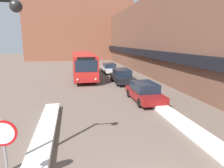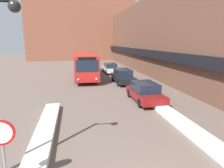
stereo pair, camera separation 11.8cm
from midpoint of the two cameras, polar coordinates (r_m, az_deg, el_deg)
The scene contains 8 objects.
building_row_right at distance 30.52m, azimuth 12.89°, elevation 12.86°, with size 5.50×60.00×10.28m.
building_backdrop_far at distance 53.37m, azimuth -8.81°, elevation 15.13°, with size 26.00×8.00×15.11m.
snow_bank_right at distance 9.49m, azimuth 29.47°, elevation -16.94°, with size 0.90×18.03×0.31m.
city_bus at distance 25.81m, azimuth -7.80°, elevation 5.56°, with size 2.58×11.59×3.05m.
parked_car_front at distance 15.54m, azimuth 9.62°, elevation -2.23°, with size 1.91×4.45×1.45m.
parked_car_middle at distance 22.12m, azimuth 3.30°, elevation 2.27°, with size 1.88×4.68×1.55m.
parked_car_back at distance 29.57m, azimuth -0.33°, elevation 4.61°, with size 1.82×4.68×1.38m.
stop_sign at distance 6.52m, azimuth -28.45°, elevation -14.39°, with size 0.76×0.08×2.42m.
Camera 2 is at (-2.07, -4.02, 4.50)m, focal length 32.00 mm.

